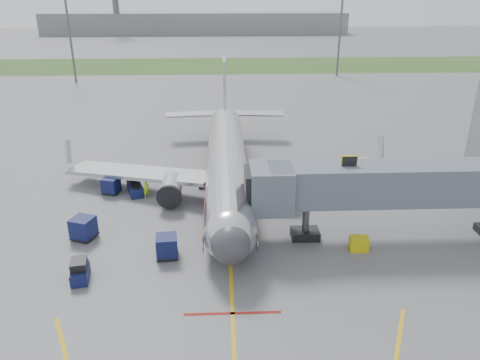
{
  "coord_description": "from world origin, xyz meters",
  "views": [
    {
      "loc": [
        -0.52,
        -27.25,
        18.7
      ],
      "look_at": [
        1.03,
        9.48,
        3.2
      ],
      "focal_mm": 35.0,
      "sensor_mm": 36.0,
      "label": 1
    }
  ],
  "objects_px": {
    "airliner": "(227,162)",
    "belt_loader": "(135,188)",
    "baggage_tug": "(80,271)",
    "ramp_worker": "(146,190)"
  },
  "relations": [
    {
      "from": "airliner",
      "to": "belt_loader",
      "type": "xyz_separation_m",
      "value": [
        -8.9,
        -0.86,
        -2.18
      ]
    },
    {
      "from": "baggage_tug",
      "to": "ramp_worker",
      "type": "xyz_separation_m",
      "value": [
        2.66,
        13.08,
        0.18
      ]
    },
    {
      "from": "airliner",
      "to": "belt_loader",
      "type": "relative_size",
      "value": 9.02
    },
    {
      "from": "airliner",
      "to": "ramp_worker",
      "type": "xyz_separation_m",
      "value": [
        -7.61,
        -2.12,
        -1.8
      ]
    },
    {
      "from": "baggage_tug",
      "to": "belt_loader",
      "type": "height_order",
      "value": "belt_loader"
    },
    {
      "from": "ramp_worker",
      "to": "belt_loader",
      "type": "bearing_deg",
      "value": 94.56
    },
    {
      "from": "belt_loader",
      "to": "ramp_worker",
      "type": "xyz_separation_m",
      "value": [
        1.28,
        -1.26,
        0.38
      ]
    },
    {
      "from": "ramp_worker",
      "to": "airliner",
      "type": "bearing_deg",
      "value": -25.26
    },
    {
      "from": "airliner",
      "to": "ramp_worker",
      "type": "relative_size",
      "value": 21.18
    },
    {
      "from": "baggage_tug",
      "to": "belt_loader",
      "type": "relative_size",
      "value": 0.58
    }
  ]
}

